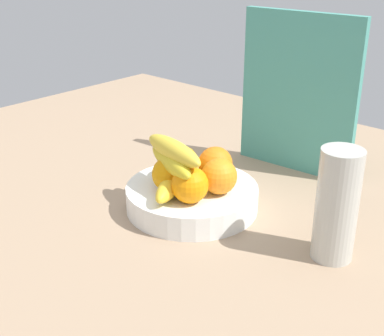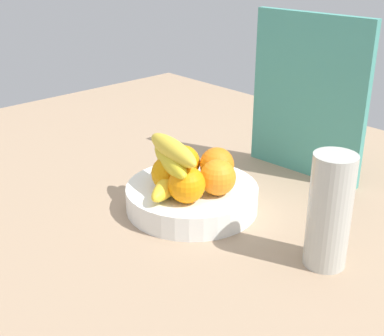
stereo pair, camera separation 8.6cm
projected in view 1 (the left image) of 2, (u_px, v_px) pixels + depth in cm
name	position (u px, v px, depth cm)	size (l,w,h in cm)	color
ground_plane	(192.00, 210.00, 109.34)	(180.00, 140.00, 3.00)	tan
fruit_bowl	(192.00, 197.00, 106.12)	(26.44, 26.44, 4.83)	white
orange_front_left	(215.00, 164.00, 106.77)	(7.00, 7.00, 7.00)	orange
orange_front_right	(182.00, 162.00, 107.43)	(7.00, 7.00, 7.00)	orange
orange_center	(170.00, 174.00, 102.07)	(7.00, 7.00, 7.00)	orange
orange_back_left	(190.00, 185.00, 97.73)	(7.00, 7.00, 7.00)	orange
orange_back_right	(219.00, 176.00, 101.23)	(7.00, 7.00, 7.00)	orange
banana_bunch	(175.00, 166.00, 101.26)	(17.67, 17.43, 10.60)	yellow
cutting_board	(298.00, 94.00, 118.56)	(28.00, 1.80, 36.00)	teal
thermos_tumbler	(337.00, 205.00, 87.02)	(7.08, 7.08, 19.70)	beige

